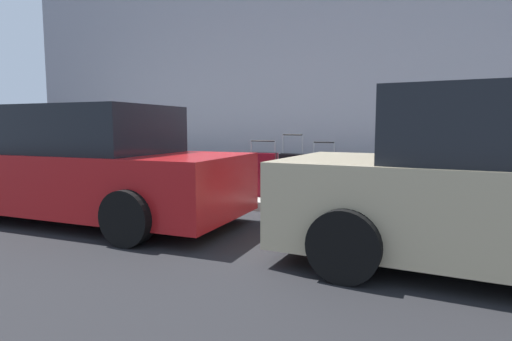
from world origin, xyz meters
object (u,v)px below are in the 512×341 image
at_px(suitcase_red_2, 357,185).
at_px(suitcase_black_4, 292,177).
at_px(fire_hydrant, 100,163).
at_px(suitcase_silver_10, 128,168).
at_px(parked_car_red_1, 86,167).
at_px(suitcase_olive_7, 205,174).
at_px(suitcase_red_9, 152,168).
at_px(suitcase_teal_8, 177,171).
at_px(suitcase_maroon_5, 263,175).
at_px(suitcase_silver_3, 323,182).
at_px(suitcase_olive_0, 431,184).
at_px(suitcase_navy_6, 232,176).
at_px(suitcase_teal_1, 393,182).
at_px(bollard_post, 68,168).

xyz_separation_m(suitcase_red_2, suitcase_black_4, (1.03, 0.06, 0.09)).
distance_m(suitcase_black_4, fire_hydrant, 4.21).
bearing_deg(suitcase_silver_10, parked_car_red_1, 117.95).
relative_size(suitcase_olive_7, fire_hydrant, 0.84).
bearing_deg(parked_car_red_1, suitcase_red_9, -76.53).
relative_size(suitcase_silver_10, parked_car_red_1, 0.17).
xyz_separation_m(suitcase_olive_7, suitcase_teal_8, (0.58, 0.02, 0.03)).
distance_m(suitcase_maroon_5, suitcase_silver_10, 2.90).
height_order(suitcase_red_9, fire_hydrant, fire_hydrant).
xyz_separation_m(suitcase_red_9, suitcase_silver_10, (0.60, -0.00, -0.02)).
xyz_separation_m(suitcase_silver_3, suitcase_red_9, (3.39, -0.04, 0.06)).
bearing_deg(suitcase_olive_7, suitcase_red_2, -179.87).
xyz_separation_m(suitcase_olive_7, suitcase_silver_10, (1.77, 0.02, 0.04)).
distance_m(suitcase_olive_0, suitcase_navy_6, 3.23).
height_order(suitcase_teal_1, suitcase_olive_7, suitcase_teal_1).
bearing_deg(suitcase_silver_10, fire_hydrant, -2.67).
bearing_deg(fire_hydrant, suitcase_silver_10, 177.33).
bearing_deg(suitcase_silver_3, suitcase_silver_10, -0.57).
relative_size(suitcase_teal_1, suitcase_maroon_5, 0.82).
bearing_deg(parked_car_red_1, suitcase_navy_6, -120.96).
bearing_deg(suitcase_teal_1, suitcase_red_2, 1.77).
bearing_deg(fire_hydrant, suitcase_olive_7, 179.64).
relative_size(suitcase_black_4, suitcase_navy_6, 1.56).
height_order(fire_hydrant, parked_car_red_1, parked_car_red_1).
height_order(suitcase_silver_3, bollard_post, suitcase_silver_3).
bearing_deg(suitcase_olive_0, suitcase_silver_3, 1.79).
height_order(suitcase_olive_7, suitcase_teal_8, suitcase_teal_8).
height_order(suitcase_maroon_5, suitcase_teal_8, suitcase_teal_8).
distance_m(suitcase_teal_8, parked_car_red_1, 2.07).
bearing_deg(bollard_post, parked_car_red_1, 143.30).
bearing_deg(suitcase_silver_3, suitcase_red_9, -0.61).
distance_m(suitcase_olive_0, suitcase_teal_1, 0.52).
distance_m(suitcase_teal_1, parked_car_red_1, 4.47).
distance_m(suitcase_olive_7, fire_hydrant, 2.52).
relative_size(suitcase_teal_1, suitcase_olive_7, 1.11).
xyz_separation_m(suitcase_silver_3, suitcase_maroon_5, (1.09, -0.12, 0.05)).
height_order(suitcase_red_2, bollard_post, bollard_post).
distance_m(suitcase_olive_7, parked_car_red_1, 2.20).
bearing_deg(suitcase_maroon_5, suitcase_teal_8, 2.60).
relative_size(suitcase_navy_6, suitcase_silver_10, 0.88).
height_order(suitcase_black_4, suitcase_teal_8, suitcase_black_4).
relative_size(suitcase_maroon_5, suitcase_navy_6, 1.40).
relative_size(bollard_post, parked_car_red_1, 0.14).
bearing_deg(suitcase_teal_1, suitcase_silver_10, 0.47).
height_order(suitcase_olive_7, bollard_post, suitcase_olive_7).
xyz_separation_m(suitcase_olive_7, bollard_post, (3.28, 0.13, -0.00)).
bearing_deg(suitcase_silver_10, suitcase_maroon_5, -178.39).
height_order(suitcase_teal_8, parked_car_red_1, parked_car_red_1).
relative_size(suitcase_navy_6, bollard_post, 1.06).
height_order(suitcase_maroon_5, bollard_post, suitcase_maroon_5).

